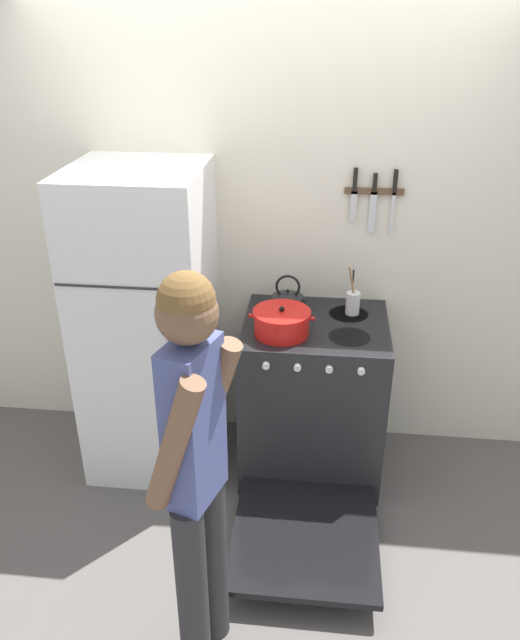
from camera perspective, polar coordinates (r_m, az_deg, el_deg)
ground_plane at (r=4.11m, az=0.51°, el=-9.51°), size 14.00×14.00×0.00m
wall_back at (r=3.53m, az=0.64°, el=7.64°), size 10.00×0.06×2.55m
refrigerator at (r=3.47m, az=-10.19°, el=-0.51°), size 0.68×0.71×1.73m
stove_range at (r=3.53m, az=4.81°, el=-7.36°), size 0.77×1.42×0.93m
dutch_oven_pot at (r=3.18m, az=1.99°, el=-0.20°), size 0.34×0.30×0.15m
tea_kettle at (r=3.42m, az=2.57°, el=1.76°), size 0.22×0.18×0.21m
utensil_jar at (r=3.42m, az=8.49°, el=1.70°), size 0.08×0.08×0.28m
person at (r=2.29m, az=-5.88°, el=-12.98°), size 0.35×0.41×1.72m
wall_knife_strip at (r=3.39m, az=10.37°, el=11.51°), size 0.31×0.03×0.36m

